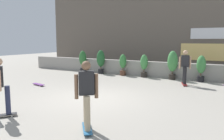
{
  "coord_description": "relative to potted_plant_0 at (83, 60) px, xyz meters",
  "views": [
    {
      "loc": [
        4.67,
        -6.96,
        2.18
      ],
      "look_at": [
        0.0,
        1.5,
        0.9
      ],
      "focal_mm": 36.44,
      "sensor_mm": 36.0,
      "label": 1
    }
  ],
  "objects": [
    {
      "name": "potted_plant_0",
      "position": [
        0.0,
        0.0,
        0.0
      ],
      "size": [
        0.49,
        0.49,
        1.46
      ],
      "color": "black",
      "rests_on": "ground"
    },
    {
      "name": "planter_wall",
      "position": [
        4.51,
        0.45,
        -0.39
      ],
      "size": [
        18.0,
        0.4,
        0.9
      ],
      "primitive_type": "cube",
      "color": "gray",
      "rests_on": "ground"
    },
    {
      "name": "building_backdrop",
      "position": [
        4.51,
        4.45,
        2.41
      ],
      "size": [
        20.0,
        2.08,
        6.5
      ],
      "color": "#60564C",
      "rests_on": "ground"
    },
    {
      "name": "potted_plant_4",
      "position": [
        6.08,
        0.0,
        0.09
      ],
      "size": [
        0.56,
        0.56,
        1.59
      ],
      "color": "#2D2823",
      "rests_on": "ground"
    },
    {
      "name": "potted_plant_5",
      "position": [
        7.57,
        0.0,
        -0.05
      ],
      "size": [
        0.46,
        0.46,
        1.39
      ],
      "color": "black",
      "rests_on": "ground"
    },
    {
      "name": "ground_plane",
      "position": [
        4.51,
        -5.55,
        -0.84
      ],
      "size": [
        48.0,
        48.0,
        0.0
      ],
      "primitive_type": "plane",
      "color": "#A8A093"
    },
    {
      "name": "potted_plant_2",
      "position": [
        3.04,
        -0.0,
        -0.11
      ],
      "size": [
        0.42,
        0.42,
        1.31
      ],
      "color": "brown",
      "rests_on": "ground"
    },
    {
      "name": "potted_plant_3",
      "position": [
        4.42,
        0.0,
        -0.09
      ],
      "size": [
        0.43,
        0.43,
        1.34
      ],
      "color": "#2D2823",
      "rests_on": "ground"
    },
    {
      "name": "potted_plant_1",
      "position": [
        1.44,
        0.0,
        0.05
      ],
      "size": [
        0.53,
        0.53,
        1.53
      ],
      "color": "black",
      "rests_on": "ground"
    },
    {
      "name": "skater_foreground",
      "position": [
        6.11,
        -8.2,
        0.1
      ],
      "size": [
        0.66,
        0.75,
        1.7
      ],
      "color": "#266699",
      "rests_on": "ground"
    },
    {
      "name": "skateboard_aside",
      "position": [
        0.87,
        -4.8,
        -0.78
      ],
      "size": [
        0.82,
        0.37,
        0.08
      ],
      "color": "#72338C",
      "rests_on": "ground"
    },
    {
      "name": "skater_far_right",
      "position": [
        7.0,
        -1.3,
        0.1
      ],
      "size": [
        0.54,
        0.82,
        1.7
      ],
      "color": "maroon",
      "rests_on": "ground"
    },
    {
      "name": "skater_by_wall_right",
      "position": [
        3.44,
        -8.58,
        0.1
      ],
      "size": [
        0.63,
        0.77,
        1.7
      ],
      "color": "black",
      "rests_on": "ground"
    }
  ]
}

